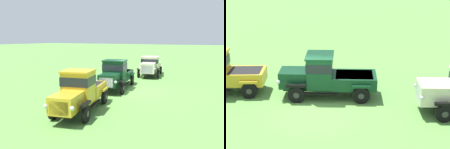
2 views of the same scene
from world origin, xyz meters
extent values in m
plane|color=#5B9342|center=(0.00, 0.00, 0.00)|extent=(240.00, 240.00, 0.00)
cylinder|color=black|center=(-3.66, 0.43, 0.42)|extent=(0.86, 0.36, 0.84)
cylinder|color=#2D2D2D|center=(-3.63, 0.34, 0.42)|extent=(0.29, 0.10, 0.29)
cylinder|color=black|center=(-4.04, 2.04, 0.42)|extent=(0.86, 0.36, 0.84)
cylinder|color=#2D2D2D|center=(-4.07, 2.14, 0.42)|extent=(0.29, 0.10, 0.29)
cube|color=gold|center=(-4.14, 1.17, 0.91)|extent=(2.27, 1.94, 0.69)
cube|color=black|center=(-4.14, 1.17, 1.22)|extent=(1.91, 1.64, 0.06)
cube|color=gold|center=(-3.66, 0.43, 0.89)|extent=(0.95, 0.41, 0.12)
cube|color=gold|center=(-4.04, 2.04, 0.89)|extent=(0.95, 0.41, 0.12)
cylinder|color=black|center=(-1.12, 0.44, 0.43)|extent=(0.88, 0.31, 0.87)
cylinder|color=#2D2D2D|center=(-1.11, 0.35, 0.43)|extent=(0.30, 0.08, 0.30)
cylinder|color=black|center=(-1.44, 2.19, 0.43)|extent=(0.88, 0.31, 0.87)
cylinder|color=#2D2D2D|center=(-1.46, 2.28, 0.43)|extent=(0.30, 0.08, 0.30)
cylinder|color=black|center=(2.06, 1.02, 0.43)|extent=(0.88, 0.31, 0.87)
cylinder|color=#2D2D2D|center=(2.07, 0.93, 0.43)|extent=(0.30, 0.08, 0.30)
cylinder|color=black|center=(1.74, 2.77, 0.43)|extent=(0.88, 0.31, 0.87)
cylinder|color=#2D2D2D|center=(1.72, 2.86, 0.43)|extent=(0.30, 0.08, 0.30)
cube|color=black|center=(0.23, 1.59, 0.52)|extent=(4.66, 1.78, 0.12)
cube|color=#0F381E|center=(-1.50, 1.28, 1.00)|extent=(1.64, 1.48, 0.85)
cube|color=silver|center=(-2.17, 1.15, 0.96)|extent=(0.23, 0.97, 0.63)
sphere|color=silver|center=(-2.06, 0.50, 1.02)|extent=(0.20, 0.20, 0.20)
sphere|color=silver|center=(-2.30, 1.81, 1.02)|extent=(0.20, 0.20, 0.20)
cube|color=black|center=(-1.12, 0.44, 0.92)|extent=(1.02, 0.38, 0.12)
cube|color=black|center=(-1.44, 2.19, 0.92)|extent=(1.02, 0.38, 0.12)
cube|color=#0F381E|center=(-0.17, 1.52, 1.38)|extent=(1.52, 1.77, 1.61)
cube|color=black|center=(-0.17, 1.52, 1.75)|extent=(1.58, 1.81, 0.45)
cube|color=#0F381E|center=(-0.17, 1.52, 2.23)|extent=(1.66, 1.86, 0.08)
cube|color=black|center=(0.11, 0.69, 0.50)|extent=(1.76, 0.46, 0.05)
cube|color=black|center=(-0.20, 2.40, 0.50)|extent=(1.76, 0.46, 0.05)
cube|color=#0F381E|center=(1.56, 1.84, 0.90)|extent=(2.51, 2.01, 0.65)
cube|color=black|center=(1.56, 1.84, 1.19)|extent=(2.11, 1.70, 0.06)
cube|color=#0F381E|center=(2.06, 1.02, 0.92)|extent=(0.98, 0.37, 0.12)
cube|color=#0F381E|center=(1.74, 2.77, 0.92)|extent=(0.98, 0.37, 0.12)
cylinder|color=black|center=(5.98, -0.05, 0.42)|extent=(0.86, 0.32, 0.84)
cylinder|color=#2D2D2D|center=(6.00, -0.15, 0.42)|extent=(0.29, 0.08, 0.29)
cylinder|color=black|center=(5.63, 1.82, 0.42)|extent=(0.86, 0.32, 0.84)
cylinder|color=#2D2D2D|center=(5.61, 1.92, 0.42)|extent=(0.29, 0.08, 0.29)
cube|color=beige|center=(5.57, 0.84, 1.03)|extent=(1.83, 1.61, 0.95)
cube|color=silver|center=(4.81, 0.70, 0.99)|extent=(0.25, 1.04, 0.71)
sphere|color=silver|center=(4.93, -0.01, 1.06)|extent=(0.20, 0.20, 0.20)
sphere|color=silver|center=(4.67, 1.40, 1.06)|extent=(0.20, 0.20, 0.20)
cube|color=black|center=(5.98, -0.05, 0.89)|extent=(0.99, 0.37, 0.12)
cube|color=black|center=(5.63, 1.82, 0.89)|extent=(0.99, 0.37, 0.12)
camera|label=1|loc=(-14.59, -5.85, 3.87)|focal=35.00mm
camera|label=2|loc=(4.17, -14.37, 7.60)|focal=55.00mm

